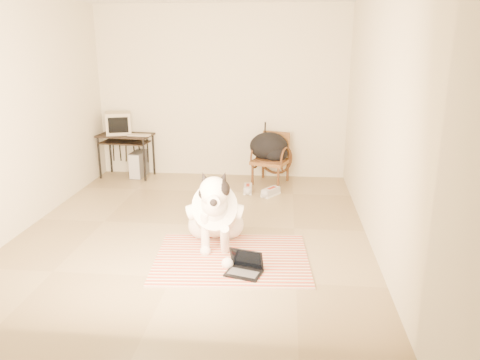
# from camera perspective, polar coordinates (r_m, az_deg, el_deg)

# --- Properties ---
(floor) EXTENTS (4.50, 4.50, 0.00)m
(floor) POSITION_cam_1_polar(r_m,az_deg,el_deg) (5.73, -5.23, -5.47)
(floor) COLOR #95815B
(floor) RESTS_ON ground
(wall_back) EXTENTS (4.50, 0.00, 4.50)m
(wall_back) POSITION_cam_1_polar(r_m,az_deg,el_deg) (7.57, -2.32, 10.56)
(wall_back) COLOR beige
(wall_back) RESTS_ON floor
(wall_front) EXTENTS (4.50, 0.00, 4.50)m
(wall_front) POSITION_cam_1_polar(r_m,az_deg,el_deg) (3.24, -13.21, 1.87)
(wall_front) COLOR beige
(wall_front) RESTS_ON floor
(wall_left) EXTENTS (0.00, 4.50, 4.50)m
(wall_left) POSITION_cam_1_polar(r_m,az_deg,el_deg) (6.08, -24.61, 7.58)
(wall_left) COLOR beige
(wall_left) RESTS_ON floor
(wall_right) EXTENTS (0.00, 4.50, 4.50)m
(wall_right) POSITION_cam_1_polar(r_m,az_deg,el_deg) (5.36, 16.06, 7.41)
(wall_right) COLOR beige
(wall_right) RESTS_ON floor
(rug) EXTENTS (1.64, 1.30, 0.02)m
(rug) POSITION_cam_1_polar(r_m,az_deg,el_deg) (4.85, -1.01, -9.55)
(rug) COLOR red
(rug) RESTS_ON floor
(dog) EXTENTS (0.62, 1.27, 0.94)m
(dog) POSITION_cam_1_polar(r_m,az_deg,el_deg) (5.04, -3.02, -4.05)
(dog) COLOR white
(dog) RESTS_ON rug
(laptop) EXTENTS (0.38, 0.32, 0.23)m
(laptop) POSITION_cam_1_polar(r_m,az_deg,el_deg) (4.54, 0.59, -10.59)
(laptop) COLOR black
(laptop) RESTS_ON rug
(computer_desk) EXTENTS (0.89, 0.55, 0.70)m
(computer_desk) POSITION_cam_1_polar(r_m,az_deg,el_deg) (7.78, -13.79, 4.70)
(computer_desk) COLOR black
(computer_desk) RESTS_ON floor
(crt_monitor) EXTENTS (0.48, 0.47, 0.35)m
(crt_monitor) POSITION_cam_1_polar(r_m,az_deg,el_deg) (7.81, -14.60, 6.72)
(crt_monitor) COLOR tan
(crt_monitor) RESTS_ON computer_desk
(desk_keyboard) EXTENTS (0.36, 0.15, 0.02)m
(desk_keyboard) POSITION_cam_1_polar(r_m,az_deg,el_deg) (7.60, -12.21, 5.38)
(desk_keyboard) COLOR tan
(desk_keyboard) RESTS_ON computer_desk
(pc_tower) EXTENTS (0.21, 0.45, 0.41)m
(pc_tower) POSITION_cam_1_polar(r_m,az_deg,el_deg) (7.85, -12.22, 1.91)
(pc_tower) COLOR #454547
(pc_tower) RESTS_ON floor
(rattan_chair) EXTENTS (0.65, 0.64, 0.78)m
(rattan_chair) POSITION_cam_1_polar(r_m,az_deg,el_deg) (7.32, 3.88, 2.70)
(rattan_chair) COLOR brown
(rattan_chair) RESTS_ON floor
(backpack) EXTENTS (0.60, 0.51, 0.44)m
(backpack) POSITION_cam_1_polar(r_m,az_deg,el_deg) (7.28, 3.67, 3.96)
(backpack) COLOR black
(backpack) RESTS_ON rattan_chair
(sneaker_left) EXTENTS (0.13, 0.30, 0.10)m
(sneaker_left) POSITION_cam_1_polar(r_m,az_deg,el_deg) (6.90, 0.97, -1.11)
(sneaker_left) COLOR white
(sneaker_left) RESTS_ON floor
(sneaker_right) EXTENTS (0.29, 0.34, 0.11)m
(sneaker_right) POSITION_cam_1_polar(r_m,az_deg,el_deg) (6.76, 3.77, -1.49)
(sneaker_right) COLOR white
(sneaker_right) RESTS_ON floor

